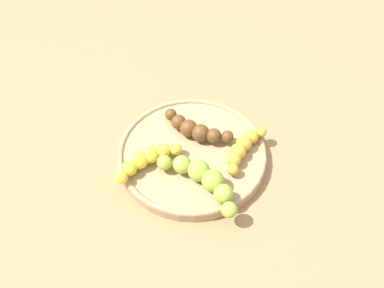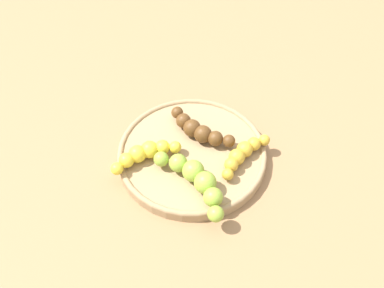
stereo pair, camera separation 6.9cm
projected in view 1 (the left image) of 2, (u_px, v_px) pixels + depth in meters
name	position (u px, v px, depth m)	size (l,w,h in m)	color
ground_plane	(192.00, 158.00, 0.72)	(2.40, 2.40, 0.00)	#936D47
fruit_bowl	(192.00, 153.00, 0.72)	(0.26, 0.26, 0.02)	#A08259
banana_overripe	(196.00, 129.00, 0.72)	(0.13, 0.06, 0.03)	#593819
banana_yellow	(146.00, 159.00, 0.68)	(0.10, 0.09, 0.03)	yellow
banana_green	(203.00, 178.00, 0.65)	(0.14, 0.10, 0.04)	#8CAD38
banana_spotted	(243.00, 148.00, 0.70)	(0.06, 0.11, 0.03)	gold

